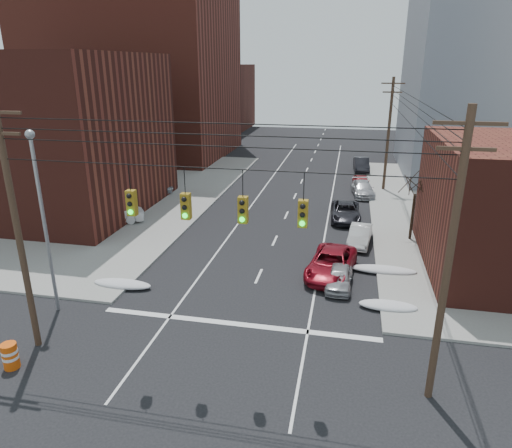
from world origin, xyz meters
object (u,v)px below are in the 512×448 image
at_px(red_pickup, 331,263).
at_px(parked_car_b, 360,235).
at_px(lot_car_d, 82,189).
at_px(parked_car_d, 363,189).
at_px(parked_car_e, 361,181).
at_px(parked_car_a, 339,277).
at_px(lot_car_b, 149,188).
at_px(construction_barrel, 10,356).
at_px(lot_car_c, 95,202).
at_px(lot_car_a, 113,213).
at_px(parked_car_c, 346,212).
at_px(parked_car_f, 361,165).

height_order(red_pickup, parked_car_b, red_pickup).
bearing_deg(lot_car_d, parked_car_d, -75.74).
bearing_deg(parked_car_e, lot_car_d, -166.87).
distance_m(parked_car_a, lot_car_b, 24.56).
relative_size(parked_car_d, construction_barrel, 4.11).
bearing_deg(parked_car_d, lot_car_c, -164.05).
bearing_deg(lot_car_a, parked_car_e, -75.30).
relative_size(lot_car_a, lot_car_b, 1.04).
relative_size(red_pickup, lot_car_d, 1.21).
height_order(parked_car_e, lot_car_c, lot_car_c).
distance_m(parked_car_c, parked_car_d, 7.94).
xyz_separation_m(parked_car_a, construction_barrel, (-13.30, -10.29, -0.02)).
relative_size(red_pickup, construction_barrel, 4.76).
distance_m(red_pickup, lot_car_c, 22.52).
relative_size(parked_car_b, lot_car_a, 0.85).
bearing_deg(red_pickup, lot_car_b, 149.45).
xyz_separation_m(lot_car_d, construction_barrel, (11.31, -24.04, -0.32)).
relative_size(parked_car_b, parked_car_f, 0.85).
bearing_deg(parked_car_a, construction_barrel, -140.05).
distance_m(parked_car_a, lot_car_a, 19.44).
height_order(parked_car_b, parked_car_c, parked_car_c).
bearing_deg(lot_car_a, parked_car_f, -63.81).
xyz_separation_m(parked_car_e, construction_barrel, (-14.80, -33.31, -0.07)).
height_order(red_pickup, lot_car_b, red_pickup).
height_order(parked_car_d, lot_car_b, lot_car_b).
bearing_deg(lot_car_d, parked_car_e, -69.55).
bearing_deg(parked_car_a, parked_car_f, 89.28).
bearing_deg(red_pickup, parked_car_e, 92.40).
bearing_deg(lot_car_d, red_pickup, -116.07).
bearing_deg(parked_car_e, parked_car_b, -97.47).
bearing_deg(lot_car_c, parked_car_b, -90.55).
xyz_separation_m(parked_car_e, lot_car_a, (-19.50, -15.68, 0.28)).
bearing_deg(parked_car_c, red_pickup, -96.00).
bearing_deg(parked_car_c, lot_car_a, -167.61).
xyz_separation_m(red_pickup, parked_car_a, (0.53, -1.50, -0.15)).
distance_m(parked_car_c, lot_car_d, 24.77).
distance_m(parked_car_e, lot_car_d, 27.71).
relative_size(parked_car_f, construction_barrel, 4.18).
height_order(parked_car_b, lot_car_d, lot_car_d).
distance_m(parked_car_f, lot_car_a, 30.66).
bearing_deg(lot_car_a, lot_car_b, -19.25).
distance_m(lot_car_b, construction_barrel, 26.74).
bearing_deg(construction_barrel, parked_car_c, 59.17).
bearing_deg(parked_car_a, lot_car_a, 160.03).
xyz_separation_m(red_pickup, parked_car_d, (2.13, 18.48, -0.07)).
height_order(parked_car_a, parked_car_d, parked_car_d).
bearing_deg(parked_car_d, lot_car_b, -175.68).
xyz_separation_m(red_pickup, parked_car_c, (0.64, 10.68, -0.06)).
bearing_deg(parked_car_d, parked_car_c, -107.87).
relative_size(parked_car_c, parked_car_d, 1.07).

